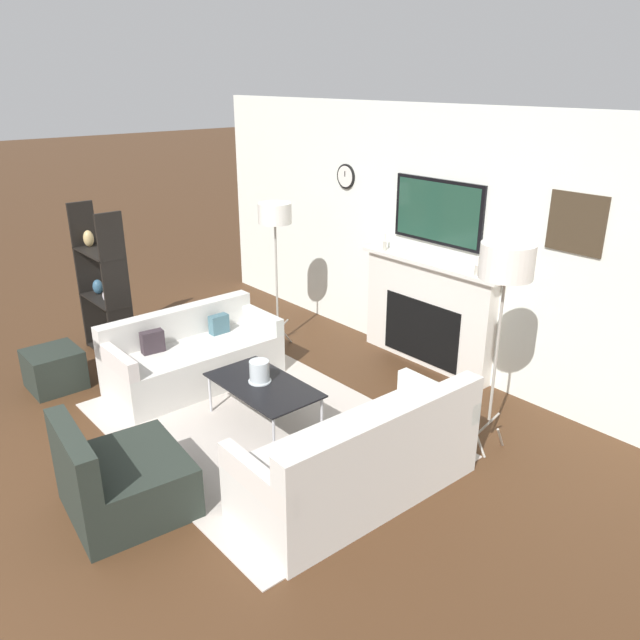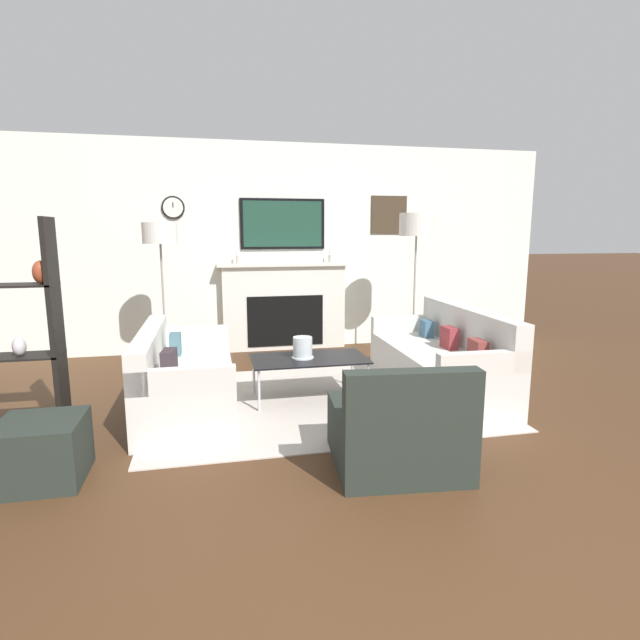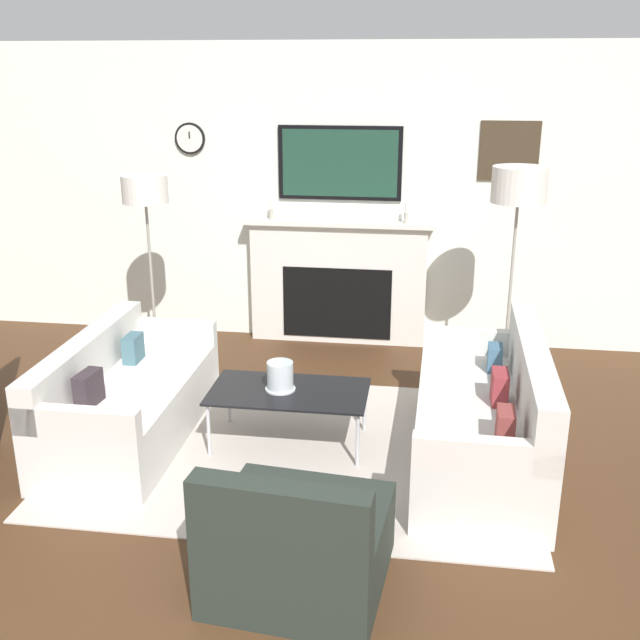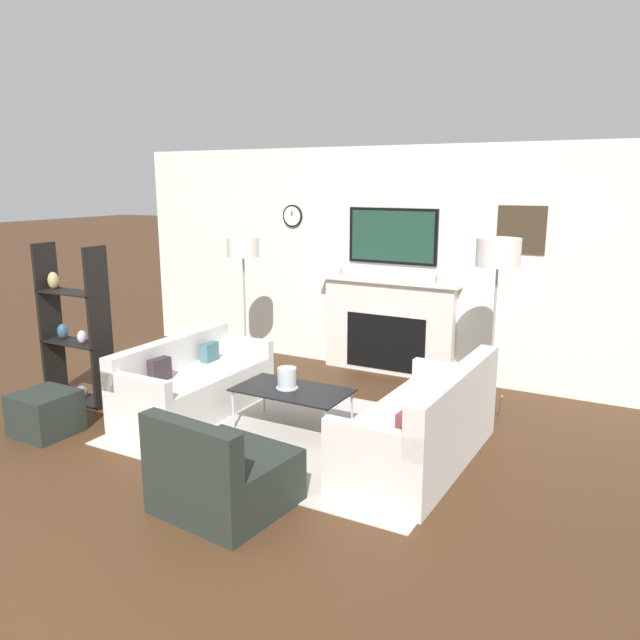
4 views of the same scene
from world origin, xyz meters
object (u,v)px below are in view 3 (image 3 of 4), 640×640
Objects in this scene: couch_left at (126,401)px; coffee_table at (289,394)px; hurricane_candle at (280,378)px; floor_lamp_right at (519,188)px; couch_right at (486,421)px; armchair at (298,545)px; floor_lamp_left at (145,193)px.

couch_left is 1.59× the size of coffee_table.
floor_lamp_right reaches higher than hurricane_candle.
couch_right is 2.05× the size of armchair.
floor_lamp_left is (-1.70, 2.68, 1.27)m from armchair.
hurricane_candle is (1.08, 0.07, 0.22)m from couch_left.
hurricane_candle is at bearing 3.80° from couch_left.
armchair reaches higher than hurricane_candle.
floor_lamp_right is (1.61, 1.19, 1.13)m from hurricane_candle.
floor_lamp_left is at bearing 154.87° from couch_right.
hurricane_candle is at bearing 174.24° from coffee_table.
floor_lamp_left reaches higher than couch_right.
coffee_table is at bearing 177.07° from couch_right.
couch_left is 2.03m from armchair.
coffee_table is 2.32m from floor_lamp_right.
hurricane_candle reaches higher than coffee_table.
floor_lamp_left is at bearing 139.12° from coffee_table.
couch_right reaches higher than couch_left.
coffee_table is 0.60× the size of floor_lamp_right.
couch_left is 1.11m from hurricane_candle.
coffee_table is 0.13m from hurricane_candle.
couch_right is 9.10× the size of hurricane_candle.
armchair is at bearing -77.99° from coffee_table.
coffee_table is (-0.32, 1.48, 0.13)m from armchair.
couch_left is at bearing -176.20° from hurricane_candle.
armchair is at bearing -75.87° from hurricane_candle.
floor_lamp_left reaches higher than coffee_table.
couch_right is 1.13× the size of floor_lamp_left.
armchair is at bearing -114.67° from floor_lamp_right.
floor_lamp_right reaches higher than couch_left.
floor_lamp_left is (-1.32, 1.19, 1.03)m from hurricane_candle.
floor_lamp_right is at bearing 65.33° from armchair.
coffee_table is (1.14, 0.07, 0.10)m from couch_left.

